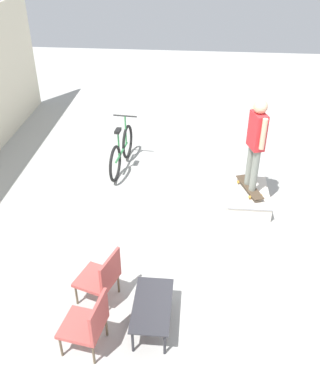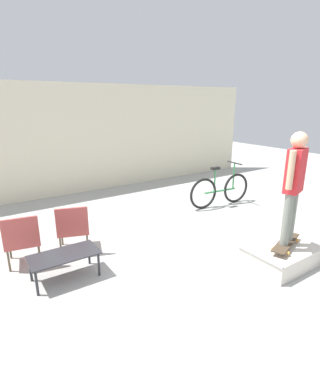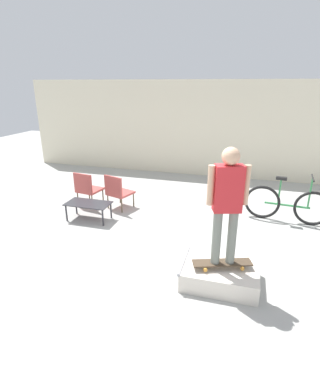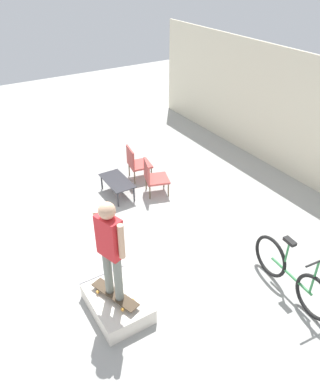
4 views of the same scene
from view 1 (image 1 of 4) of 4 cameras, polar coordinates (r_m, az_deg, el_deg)
ground_plane at (r=7.39m, az=7.58°, el=-6.87°), size 24.00×24.00×0.00m
skate_ramp_box at (r=8.35m, az=11.48°, el=-0.75°), size 1.15×0.80×0.32m
skateboard_on_ramp at (r=8.25m, az=11.86°, el=0.65°), size 0.89×0.48×0.07m
person_skater at (r=7.75m, az=12.72°, el=7.03°), size 0.55×0.31×1.72m
coffee_table at (r=5.87m, az=-1.04°, el=-15.04°), size 0.98×0.51×0.39m
patio_chair_left at (r=5.62m, az=-9.46°, el=-16.82°), size 0.60×0.60×0.86m
patio_chair_right at (r=6.15m, az=-7.76°, el=-11.09°), size 0.66×0.66×0.86m
bicycle at (r=9.30m, az=-5.14°, el=5.43°), size 1.78×0.52×1.07m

